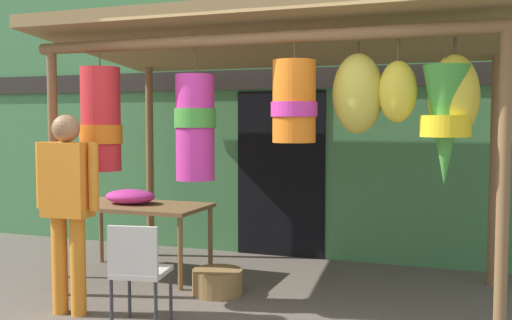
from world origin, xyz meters
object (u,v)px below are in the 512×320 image
at_px(folding_chair, 138,266).
at_px(wicker_basket_by_table, 217,282).
at_px(display_table, 137,211).
at_px(vendor_in_orange, 67,197).
at_px(flower_heap_on_table, 131,197).

distance_m(folding_chair, wicker_basket_by_table, 1.17).
distance_m(display_table, vendor_in_orange, 1.36).
relative_size(display_table, vendor_in_orange, 0.88).
bearing_deg(flower_heap_on_table, display_table, -5.72).
relative_size(display_table, folding_chair, 1.78).
height_order(display_table, vendor_in_orange, vendor_in_orange).
height_order(display_table, folding_chair, folding_chair).
xyz_separation_m(folding_chair, vendor_in_orange, (-0.75, 0.12, 0.50)).
distance_m(folding_chair, vendor_in_orange, 0.91).
distance_m(wicker_basket_by_table, vendor_in_orange, 1.62).
relative_size(wicker_basket_by_table, vendor_in_orange, 0.28).
xyz_separation_m(flower_heap_on_table, wicker_basket_by_table, (1.16, -0.36, -0.72)).
relative_size(folding_chair, vendor_in_orange, 0.50).
height_order(wicker_basket_by_table, vendor_in_orange, vendor_in_orange).
bearing_deg(display_table, folding_chair, -58.32).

